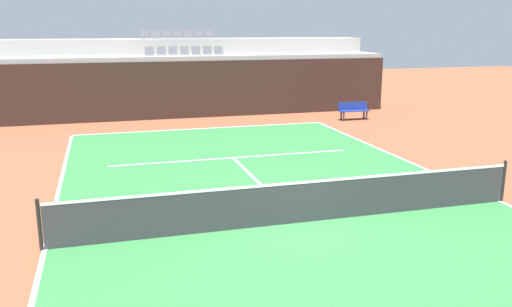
# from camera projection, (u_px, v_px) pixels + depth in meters

# --- Properties ---
(ground_plane) EXTENTS (80.00, 80.00, 0.00)m
(ground_plane) POSITION_uv_depth(u_px,v_px,m) (300.00, 223.00, 12.13)
(ground_plane) COLOR brown
(court_surface) EXTENTS (11.00, 24.00, 0.01)m
(court_surface) POSITION_uv_depth(u_px,v_px,m) (300.00, 223.00, 12.12)
(court_surface) COLOR #2D7238
(court_surface) RESTS_ON ground_plane
(baseline_far) EXTENTS (11.00, 0.10, 0.00)m
(baseline_far) POSITION_uv_depth(u_px,v_px,m) (203.00, 129.00, 23.29)
(baseline_far) COLOR white
(baseline_far) RESTS_ON court_surface
(sideline_left) EXTENTS (0.10, 24.00, 0.00)m
(sideline_left) POSITION_uv_depth(u_px,v_px,m) (45.00, 250.00, 10.65)
(sideline_left) COLOR white
(sideline_left) RESTS_ON court_surface
(sideline_right) EXTENTS (0.10, 24.00, 0.00)m
(sideline_right) POSITION_uv_depth(u_px,v_px,m) (500.00, 201.00, 13.60)
(sideline_right) COLOR white
(sideline_right) RESTS_ON court_surface
(service_line_far) EXTENTS (8.26, 0.10, 0.00)m
(service_line_far) POSITION_uv_depth(u_px,v_px,m) (233.00, 158.00, 18.10)
(service_line_far) COLOR white
(service_line_far) RESTS_ON court_surface
(centre_service_line) EXTENTS (0.10, 6.40, 0.00)m
(centre_service_line) POSITION_uv_depth(u_px,v_px,m) (260.00, 184.00, 15.11)
(centre_service_line) COLOR white
(centre_service_line) RESTS_ON court_surface
(back_wall) EXTENTS (20.60, 0.30, 2.75)m
(back_wall) POSITION_uv_depth(u_px,v_px,m) (191.00, 90.00, 25.85)
(back_wall) COLOR black
(back_wall) RESTS_ON ground_plane
(stands_tier_lower) EXTENTS (20.60, 2.40, 2.96)m
(stands_tier_lower) POSITION_uv_depth(u_px,v_px,m) (186.00, 85.00, 27.08)
(stands_tier_lower) COLOR #9E9E99
(stands_tier_lower) RESTS_ON ground_plane
(stands_tier_upper) EXTENTS (20.60, 2.40, 3.73)m
(stands_tier_upper) POSITION_uv_depth(u_px,v_px,m) (179.00, 73.00, 29.24)
(stands_tier_upper) COLOR #9E9E99
(stands_tier_upper) RESTS_ON ground_plane
(seating_row_lower) EXTENTS (3.95, 0.44, 0.44)m
(seating_row_lower) POSITION_uv_depth(u_px,v_px,m) (185.00, 52.00, 26.80)
(seating_row_lower) COLOR slate
(seating_row_lower) RESTS_ON stands_tier_lower
(seating_row_upper) EXTENTS (3.95, 0.44, 0.44)m
(seating_row_upper) POSITION_uv_depth(u_px,v_px,m) (178.00, 36.00, 28.86)
(seating_row_upper) COLOR slate
(seating_row_upper) RESTS_ON stands_tier_upper
(tennis_net) EXTENTS (11.08, 0.08, 1.07)m
(tennis_net) POSITION_uv_depth(u_px,v_px,m) (300.00, 202.00, 12.01)
(tennis_net) COLOR black
(tennis_net) RESTS_ON court_surface
(player_bench) EXTENTS (1.50, 0.40, 0.85)m
(player_bench) POSITION_uv_depth(u_px,v_px,m) (353.00, 109.00, 25.42)
(player_bench) COLOR navy
(player_bench) RESTS_ON ground_plane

